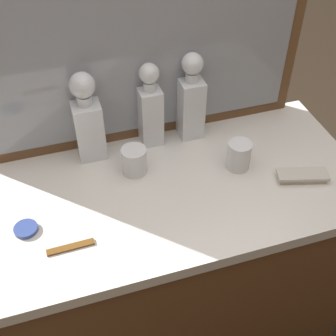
{
  "coord_description": "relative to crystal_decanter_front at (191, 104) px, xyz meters",
  "views": [
    {
      "loc": [
        -0.29,
        -0.9,
        1.85
      ],
      "look_at": [
        0.0,
        0.0,
        0.97
      ],
      "focal_mm": 48.21,
      "sensor_mm": 36.0,
      "label": 1
    }
  ],
  "objects": [
    {
      "name": "ground_plane",
      "position": [
        -0.15,
        -0.23,
        -1.01
      ],
      "size": [
        6.0,
        6.0,
        0.0
      ],
      "primitive_type": "plane",
      "color": "#2D2319"
    },
    {
      "name": "crystal_tumbler_far_right",
      "position": [
        -0.23,
        -0.13,
        -0.08
      ],
      "size": [
        0.08,
        0.08,
        0.09
      ],
      "color": "white",
      "rests_on": "dresser"
    },
    {
      "name": "dresser_mirror",
      "position": [
        -0.15,
        0.05,
        0.16
      ],
      "size": [
        1.06,
        0.03,
        0.57
      ],
      "color": "brown",
      "rests_on": "dresser"
    },
    {
      "name": "crystal_decanter_right",
      "position": [
        -0.34,
        -0.0,
        -0.0
      ],
      "size": [
        0.09,
        0.09,
        0.3
      ],
      "color": "white",
      "rests_on": "dresser"
    },
    {
      "name": "dresser",
      "position": [
        -0.15,
        -0.23,
        -0.57
      ],
      "size": [
        1.21,
        0.58,
        0.89
      ],
      "color": "brown",
      "rests_on": "ground_plane"
    },
    {
      "name": "crystal_decanter_front",
      "position": [
        0.0,
        0.0,
        0.0
      ],
      "size": [
        0.08,
        0.08,
        0.3
      ],
      "color": "white",
      "rests_on": "dresser"
    },
    {
      "name": "silver_brush_left",
      "position": [
        0.25,
        -0.31,
        -0.11
      ],
      "size": [
        0.16,
        0.09,
        0.02
      ],
      "color": "#B7A88C",
      "rests_on": "dresser"
    },
    {
      "name": "porcelain_dish",
      "position": [
        -0.57,
        -0.27,
        -0.12
      ],
      "size": [
        0.07,
        0.07,
        0.01
      ],
      "color": "#33478C",
      "rests_on": "dresser"
    },
    {
      "name": "crystal_decanter_far_right",
      "position": [
        -0.14,
        0.0,
        -0.01
      ],
      "size": [
        0.07,
        0.07,
        0.29
      ],
      "color": "white",
      "rests_on": "dresser"
    },
    {
      "name": "tortoiseshell_comb",
      "position": [
        -0.46,
        -0.36,
        -0.12
      ],
      "size": [
        0.13,
        0.02,
        0.01
      ],
      "color": "brown",
      "rests_on": "dresser"
    },
    {
      "name": "crystal_tumbler_center",
      "position": [
        0.09,
        -0.2,
        -0.08
      ],
      "size": [
        0.07,
        0.07,
        0.09
      ],
      "color": "white",
      "rests_on": "dresser"
    }
  ]
}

